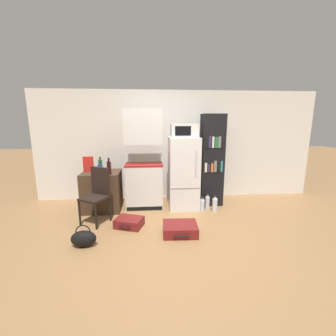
# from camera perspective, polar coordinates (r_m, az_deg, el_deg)

# --- Properties ---
(ground_plane) EXTENTS (24.00, 24.00, 0.00)m
(ground_plane) POSITION_cam_1_polar(r_m,az_deg,el_deg) (3.65, 2.90, -17.40)
(ground_plane) COLOR olive
(wall_back) EXTENTS (6.40, 0.10, 2.45)m
(wall_back) POSITION_cam_1_polar(r_m,az_deg,el_deg) (5.22, 2.33, 5.73)
(wall_back) COLOR white
(wall_back) RESTS_ON ground_plane
(side_table) EXTENTS (0.74, 0.62, 0.79)m
(side_table) POSITION_cam_1_polar(r_m,az_deg,el_deg) (4.75, -16.36, -5.61)
(side_table) COLOR #422D1E
(side_table) RESTS_ON ground_plane
(kitchen_hutch) EXTENTS (0.76, 0.46, 2.01)m
(kitchen_hutch) POSITION_cam_1_polar(r_m,az_deg,el_deg) (4.61, -6.15, 1.12)
(kitchen_hutch) COLOR silver
(kitchen_hutch) RESTS_ON ground_plane
(refrigerator) EXTENTS (0.60, 0.62, 1.47)m
(refrigerator) POSITION_cam_1_polar(r_m,az_deg,el_deg) (4.63, 3.94, -1.26)
(refrigerator) COLOR white
(refrigerator) RESTS_ON ground_plane
(microwave) EXTENTS (0.52, 0.37, 0.26)m
(microwave) POSITION_cam_1_polar(r_m,az_deg,el_deg) (4.51, 4.09, 9.49)
(microwave) COLOR silver
(microwave) RESTS_ON refrigerator
(bookshelf) EXTENTS (0.47, 0.35, 1.93)m
(bookshelf) POSITION_cam_1_polar(r_m,az_deg,el_deg) (4.84, 11.04, 1.90)
(bookshelf) COLOR black
(bookshelf) RESTS_ON ground_plane
(bottle_blue_soda) EXTENTS (0.08, 0.08, 0.24)m
(bottle_blue_soda) POSITION_cam_1_polar(r_m,az_deg,el_deg) (4.44, -16.91, -0.24)
(bottle_blue_soda) COLOR #1E47A3
(bottle_blue_soda) RESTS_ON side_table
(bottle_wine_dark) EXTENTS (0.08, 0.08, 0.31)m
(bottle_wine_dark) POSITION_cam_1_polar(r_m,az_deg,el_deg) (4.37, -14.75, 0.10)
(bottle_wine_dark) COLOR black
(bottle_wine_dark) RESTS_ON side_table
(bottle_green_tall) EXTENTS (0.08, 0.08, 0.27)m
(bottle_green_tall) POSITION_cam_1_polar(r_m,az_deg,el_deg) (4.82, -16.79, 0.84)
(bottle_green_tall) COLOR #1E6028
(bottle_green_tall) RESTS_ON side_table
(bowl) EXTENTS (0.17, 0.17, 0.05)m
(bowl) POSITION_cam_1_polar(r_m,az_deg,el_deg) (4.63, -17.28, -0.78)
(bowl) COLOR silver
(bowl) RESTS_ON side_table
(cereal_box) EXTENTS (0.19, 0.07, 0.30)m
(cereal_box) POSITION_cam_1_polar(r_m,az_deg,el_deg) (4.76, -19.59, 0.96)
(cereal_box) COLOR red
(cereal_box) RESTS_ON side_table
(chair) EXTENTS (0.55, 0.55, 0.98)m
(chair) POSITION_cam_1_polar(r_m,az_deg,el_deg) (4.18, -17.45, -5.50)
(chair) COLOR black
(chair) RESTS_ON ground_plane
(suitcase_large_flat) EXTENTS (0.53, 0.46, 0.15)m
(suitcase_large_flat) POSITION_cam_1_polar(r_m,az_deg,el_deg) (4.02, -9.82, -13.44)
(suitcase_large_flat) COLOR maroon
(suitcase_large_flat) RESTS_ON ground_plane
(suitcase_small_flat) EXTENTS (0.56, 0.48, 0.17)m
(suitcase_small_flat) POSITION_cam_1_polar(r_m,az_deg,el_deg) (3.74, 3.08, -15.18)
(suitcase_small_flat) COLOR maroon
(suitcase_small_flat) RESTS_ON ground_plane
(handbag) EXTENTS (0.36, 0.20, 0.33)m
(handbag) POSITION_cam_1_polar(r_m,az_deg,el_deg) (3.60, -20.65, -16.39)
(handbag) COLOR black
(handbag) RESTS_ON ground_plane
(water_bottle_front) EXTENTS (0.09, 0.09, 0.33)m
(water_bottle_front) POSITION_cam_1_polar(r_m,az_deg,el_deg) (4.74, 9.96, -8.63)
(water_bottle_front) COLOR silver
(water_bottle_front) RESTS_ON ground_plane
(water_bottle_middle) EXTENTS (0.10, 0.10, 0.33)m
(water_bottle_middle) POSITION_cam_1_polar(r_m,az_deg,el_deg) (4.66, 11.79, -9.04)
(water_bottle_middle) COLOR silver
(water_bottle_middle) RESTS_ON ground_plane
(water_bottle_back) EXTENTS (0.10, 0.10, 0.28)m
(water_bottle_back) POSITION_cam_1_polar(r_m,az_deg,el_deg) (4.66, 8.64, -9.20)
(water_bottle_back) COLOR silver
(water_bottle_back) RESTS_ON ground_plane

